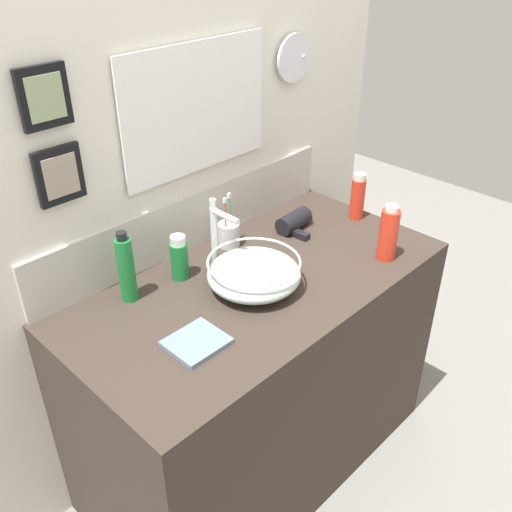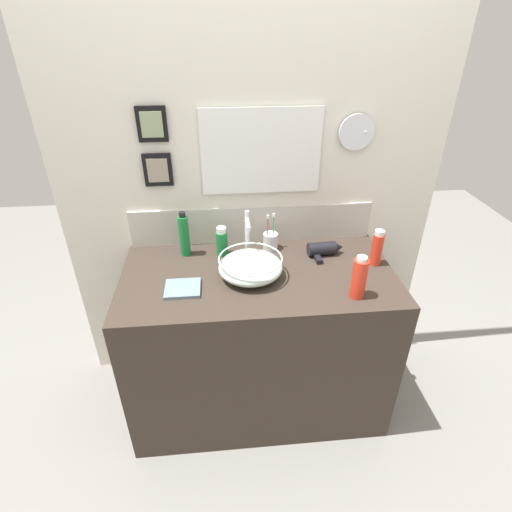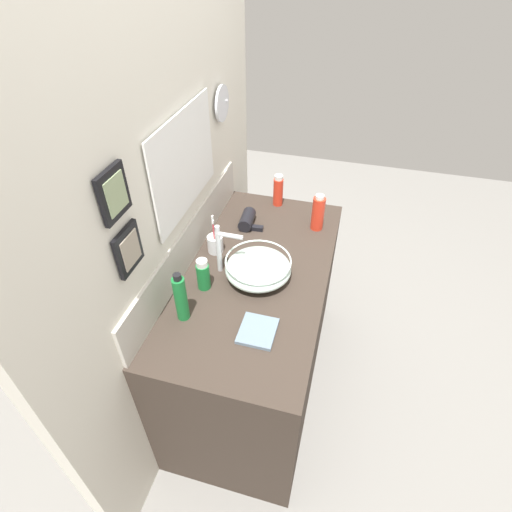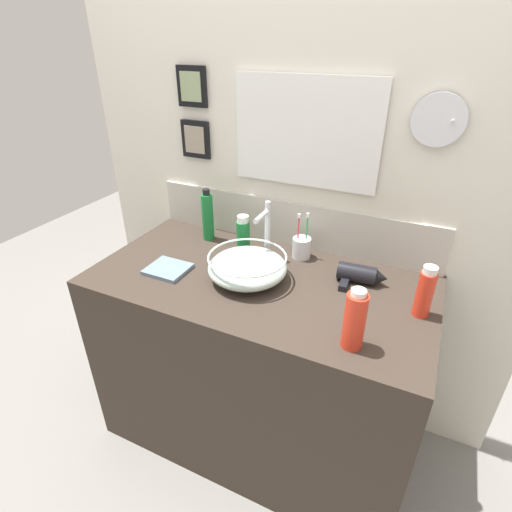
{
  "view_description": "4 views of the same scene",
  "coord_description": "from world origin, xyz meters",
  "px_view_note": "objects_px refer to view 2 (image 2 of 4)",
  "views": [
    {
      "loc": [
        -1.12,
        -1.09,
        1.94
      ],
      "look_at": [
        -0.01,
        0.0,
        0.97
      ],
      "focal_mm": 40.0,
      "sensor_mm": 36.0,
      "label": 1
    },
    {
      "loc": [
        -0.17,
        -1.6,
        1.94
      ],
      "look_at": [
        -0.01,
        0.0,
        0.97
      ],
      "focal_mm": 28.0,
      "sensor_mm": 36.0,
      "label": 2
    },
    {
      "loc": [
        -1.35,
        -0.37,
        2.14
      ],
      "look_at": [
        -0.01,
        0.0,
        0.97
      ],
      "focal_mm": 28.0,
      "sensor_mm": 36.0,
      "label": 3
    },
    {
      "loc": [
        0.55,
        -1.19,
        1.71
      ],
      "look_at": [
        -0.01,
        0.0,
        0.97
      ],
      "focal_mm": 28.0,
      "sensor_mm": 36.0,
      "label": 4
    }
  ],
  "objects_px": {
    "soap_dispenser": "(359,278)",
    "shampoo_bottle": "(222,242)",
    "hair_drier": "(324,249)",
    "glass_bowl_sink": "(250,266)",
    "hand_towel": "(183,289)",
    "spray_bottle": "(184,235)",
    "lotion_bottle": "(377,248)",
    "faucet": "(247,232)",
    "toothbrush_cup": "(271,241)"
  },
  "relations": [
    {
      "from": "hair_drier",
      "to": "soap_dispenser",
      "type": "relative_size",
      "value": 0.93
    },
    {
      "from": "lotion_bottle",
      "to": "hand_towel",
      "type": "height_order",
      "value": "lotion_bottle"
    },
    {
      "from": "glass_bowl_sink",
      "to": "shampoo_bottle",
      "type": "distance_m",
      "value": 0.25
    },
    {
      "from": "faucet",
      "to": "shampoo_bottle",
      "type": "height_order",
      "value": "faucet"
    },
    {
      "from": "glass_bowl_sink",
      "to": "spray_bottle",
      "type": "height_order",
      "value": "spray_bottle"
    },
    {
      "from": "glass_bowl_sink",
      "to": "hair_drier",
      "type": "bearing_deg",
      "value": 22.3
    },
    {
      "from": "hair_drier",
      "to": "lotion_bottle",
      "type": "distance_m",
      "value": 0.26
    },
    {
      "from": "toothbrush_cup",
      "to": "soap_dispenser",
      "type": "xyz_separation_m",
      "value": [
        0.33,
        -0.46,
        0.05
      ]
    },
    {
      "from": "glass_bowl_sink",
      "to": "lotion_bottle",
      "type": "bearing_deg",
      "value": 4.62
    },
    {
      "from": "toothbrush_cup",
      "to": "hand_towel",
      "type": "bearing_deg",
      "value": -142.78
    },
    {
      "from": "faucet",
      "to": "spray_bottle",
      "type": "xyz_separation_m",
      "value": [
        -0.32,
        0.06,
        -0.03
      ]
    },
    {
      "from": "glass_bowl_sink",
      "to": "toothbrush_cup",
      "type": "height_order",
      "value": "toothbrush_cup"
    },
    {
      "from": "faucet",
      "to": "hair_drier",
      "type": "distance_m",
      "value": 0.41
    },
    {
      "from": "spray_bottle",
      "to": "shampoo_bottle",
      "type": "height_order",
      "value": "spray_bottle"
    },
    {
      "from": "soap_dispenser",
      "to": "lotion_bottle",
      "type": "distance_m",
      "value": 0.31
    },
    {
      "from": "faucet",
      "to": "soap_dispenser",
      "type": "distance_m",
      "value": 0.59
    },
    {
      "from": "glass_bowl_sink",
      "to": "soap_dispenser",
      "type": "distance_m",
      "value": 0.5
    },
    {
      "from": "soap_dispenser",
      "to": "lotion_bottle",
      "type": "bearing_deg",
      "value": 55.56
    },
    {
      "from": "soap_dispenser",
      "to": "shampoo_bottle",
      "type": "distance_m",
      "value": 0.72
    },
    {
      "from": "toothbrush_cup",
      "to": "shampoo_bottle",
      "type": "height_order",
      "value": "toothbrush_cup"
    },
    {
      "from": "shampoo_bottle",
      "to": "hand_towel",
      "type": "xyz_separation_m",
      "value": [
        -0.19,
        -0.3,
        -0.07
      ]
    },
    {
      "from": "soap_dispenser",
      "to": "shampoo_bottle",
      "type": "relative_size",
      "value": 1.3
    },
    {
      "from": "faucet",
      "to": "toothbrush_cup",
      "type": "height_order",
      "value": "faucet"
    },
    {
      "from": "hair_drier",
      "to": "toothbrush_cup",
      "type": "height_order",
      "value": "toothbrush_cup"
    },
    {
      "from": "glass_bowl_sink",
      "to": "soap_dispenser",
      "type": "height_order",
      "value": "soap_dispenser"
    },
    {
      "from": "soap_dispenser",
      "to": "hair_drier",
      "type": "bearing_deg",
      "value": 98.83
    },
    {
      "from": "hand_towel",
      "to": "shampoo_bottle",
      "type": "bearing_deg",
      "value": 57.99
    },
    {
      "from": "faucet",
      "to": "hair_drier",
      "type": "relative_size",
      "value": 1.34
    },
    {
      "from": "hair_drier",
      "to": "hand_towel",
      "type": "distance_m",
      "value": 0.76
    },
    {
      "from": "hair_drier",
      "to": "soap_dispenser",
      "type": "bearing_deg",
      "value": -81.17
    },
    {
      "from": "soap_dispenser",
      "to": "spray_bottle",
      "type": "bearing_deg",
      "value": 150.35
    },
    {
      "from": "faucet",
      "to": "spray_bottle",
      "type": "bearing_deg",
      "value": 168.47
    },
    {
      "from": "soap_dispenser",
      "to": "hand_towel",
      "type": "xyz_separation_m",
      "value": [
        -0.77,
        0.12,
        -0.09
      ]
    },
    {
      "from": "soap_dispenser",
      "to": "spray_bottle",
      "type": "height_order",
      "value": "spray_bottle"
    },
    {
      "from": "glass_bowl_sink",
      "to": "faucet",
      "type": "bearing_deg",
      "value": 90.0
    },
    {
      "from": "hair_drier",
      "to": "glass_bowl_sink",
      "type": "bearing_deg",
      "value": -157.7
    },
    {
      "from": "toothbrush_cup",
      "to": "lotion_bottle",
      "type": "xyz_separation_m",
      "value": [
        0.5,
        -0.2,
        0.04
      ]
    },
    {
      "from": "toothbrush_cup",
      "to": "lotion_bottle",
      "type": "bearing_deg",
      "value": -22.19
    },
    {
      "from": "hand_towel",
      "to": "hair_drier",
      "type": "bearing_deg",
      "value": 19.01
    },
    {
      "from": "glass_bowl_sink",
      "to": "shampoo_bottle",
      "type": "relative_size",
      "value": 1.93
    },
    {
      "from": "toothbrush_cup",
      "to": "hair_drier",
      "type": "bearing_deg",
      "value": -18.82
    },
    {
      "from": "hair_drier",
      "to": "hand_towel",
      "type": "height_order",
      "value": "hair_drier"
    },
    {
      "from": "shampoo_bottle",
      "to": "hair_drier",
      "type": "bearing_deg",
      "value": -5.88
    },
    {
      "from": "hair_drier",
      "to": "shampoo_bottle",
      "type": "relative_size",
      "value": 1.21
    },
    {
      "from": "faucet",
      "to": "hand_towel",
      "type": "bearing_deg",
      "value": -141.15
    },
    {
      "from": "hair_drier",
      "to": "spray_bottle",
      "type": "relative_size",
      "value": 0.79
    },
    {
      "from": "spray_bottle",
      "to": "shampoo_bottle",
      "type": "xyz_separation_m",
      "value": [
        0.19,
        -0.02,
        -0.04
      ]
    },
    {
      "from": "hand_towel",
      "to": "soap_dispenser",
      "type": "bearing_deg",
      "value": -8.87
    },
    {
      "from": "hand_towel",
      "to": "faucet",
      "type": "bearing_deg",
      "value": 38.85
    },
    {
      "from": "glass_bowl_sink",
      "to": "spray_bottle",
      "type": "bearing_deg",
      "value": 143.34
    }
  ]
}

